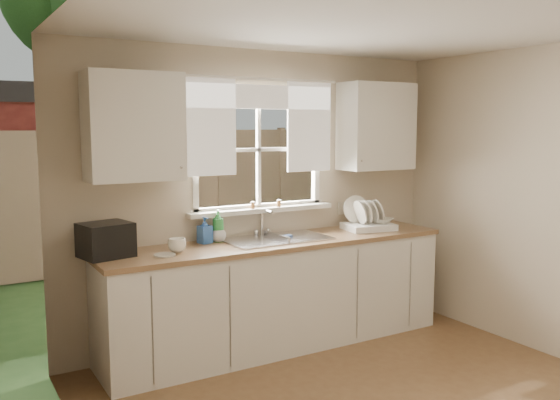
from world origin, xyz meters
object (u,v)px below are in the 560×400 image
black_appliance (106,240)px  cup (177,245)px  dish_rack (368,222)px  soap_bottle_a (218,226)px

black_appliance → cup: bearing=-24.7°
dish_rack → soap_bottle_a: 1.43m
cup → dish_rack: bearing=22.4°
dish_rack → black_appliance: (-2.36, 0.07, 0.05)m
soap_bottle_a → cup: size_ratio=1.97×
dish_rack → soap_bottle_a: (-1.42, 0.18, 0.06)m
soap_bottle_a → cup: 0.50m
black_appliance → soap_bottle_a: bearing=-5.5°
soap_bottle_a → black_appliance: bearing=-153.9°
soap_bottle_a → black_appliance: (-0.94, -0.10, -0.01)m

